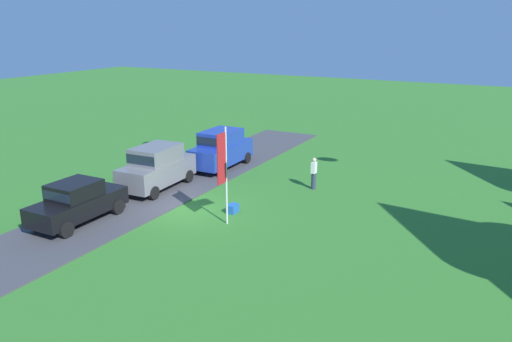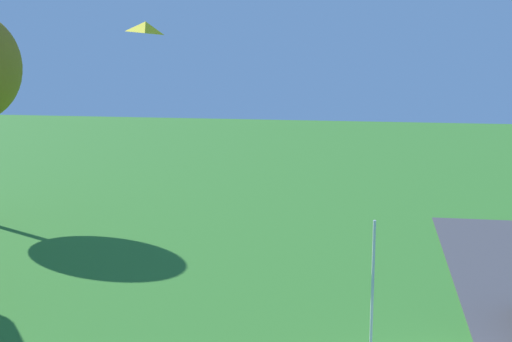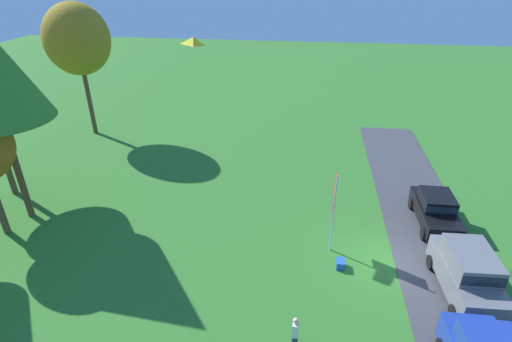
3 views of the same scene
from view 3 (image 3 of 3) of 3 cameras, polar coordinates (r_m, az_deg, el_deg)
ground_plane at (r=21.24m, az=17.62°, el=-12.11°), size 120.00×120.00×0.00m
pavement_strip at (r=21.93m, az=24.88°, el=-12.11°), size 36.00×4.40×0.06m
car_suv_mid_row at (r=20.00m, az=28.00°, el=-12.55°), size 4.68×2.22×2.28m
car_sedan_far_end at (r=24.26m, az=24.26°, el=-4.94°), size 4.41×1.98×1.84m
person_watching_sky at (r=16.10m, az=5.58°, el=-22.22°), size 0.36×0.24×1.71m
tree_right_of_center at (r=35.27m, az=-24.19°, el=16.77°), size 5.00×5.00×10.55m
flag_banner at (r=19.90m, az=11.10°, el=-4.38°), size 0.71×0.08×4.33m
cooler_box at (r=20.23m, az=11.97°, el=-12.83°), size 0.56×0.40×0.40m
kite_diamond_near_flag at (r=21.60m, az=-8.95°, el=17.89°), size 1.14×1.18×0.47m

